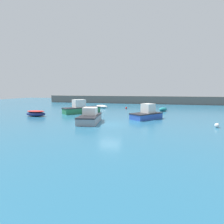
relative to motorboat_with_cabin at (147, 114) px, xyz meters
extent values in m
cube|color=#235B7A|center=(-3.90, -4.94, -0.78)|extent=(120.00, 120.00, 0.20)
cube|color=#66605B|center=(-3.90, 27.71, 0.43)|extent=(56.38, 2.46, 2.22)
cube|color=#2D56B7|center=(-0.06, -0.07, -0.33)|extent=(4.40, 4.73, 0.70)
cube|color=black|center=(-0.06, -0.07, 0.08)|extent=(4.49, 4.82, 0.12)
cube|color=silver|center=(0.15, 0.19, 0.70)|extent=(2.04, 2.04, 1.36)
cube|color=gray|center=(-6.57, -4.61, -0.29)|extent=(2.86, 5.04, 0.78)
cube|color=black|center=(-6.57, -4.61, 0.16)|extent=(2.92, 5.14, 0.12)
cube|color=silver|center=(-6.62, -4.25, 0.62)|extent=(1.83, 1.79, 1.04)
cube|color=#287A4C|center=(-11.23, 3.55, -0.23)|extent=(5.65, 6.08, 0.89)
cube|color=black|center=(-11.23, 3.55, 0.27)|extent=(5.77, 6.20, 0.12)
cube|color=silver|center=(-11.54, 3.19, 0.93)|extent=(2.46, 2.49, 1.44)
ellipsoid|color=navy|center=(-16.36, -1.72, -0.33)|extent=(3.17, 1.55, 0.71)
ellipsoid|color=red|center=(-16.36, -1.72, 0.08)|extent=(2.85, 1.40, 0.24)
ellipsoid|color=teal|center=(2.53, 9.76, -0.33)|extent=(2.08, 2.34, 0.71)
ellipsoid|color=white|center=(-10.53, 12.75, -0.36)|extent=(3.29, 2.29, 0.64)
sphere|color=red|center=(-4.84, 12.02, -0.48)|extent=(0.39, 0.39, 0.39)
sphere|color=orange|center=(-13.65, 9.94, -0.47)|extent=(0.41, 0.41, 0.41)
sphere|color=white|center=(7.49, -4.03, -0.45)|extent=(0.47, 0.47, 0.47)
camera|label=1|loc=(1.17, -24.22, 3.23)|focal=28.00mm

